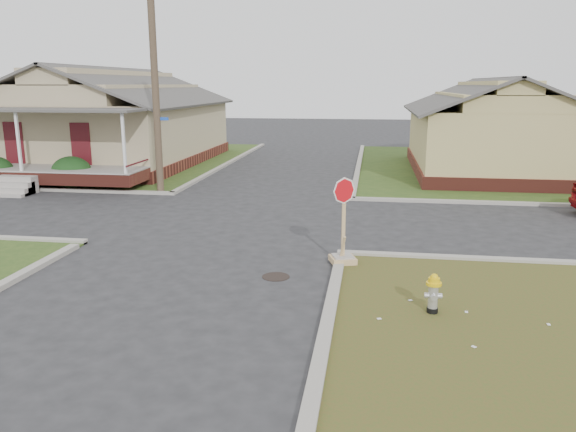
# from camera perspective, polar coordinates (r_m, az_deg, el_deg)

# --- Properties ---
(ground) EXTENTS (120.00, 120.00, 0.00)m
(ground) POSITION_cam_1_polar(r_m,az_deg,el_deg) (14.02, -9.82, -4.99)
(ground) COLOR #262629
(ground) RESTS_ON ground
(verge_far_left) EXTENTS (19.00, 19.00, 0.05)m
(verge_far_left) POSITION_cam_1_polar(r_m,az_deg,el_deg) (35.43, -20.84, 5.40)
(verge_far_left) COLOR #2C4719
(verge_far_left) RESTS_ON ground
(curbs) EXTENTS (80.00, 40.00, 0.12)m
(curbs) POSITION_cam_1_polar(r_m,az_deg,el_deg) (18.64, -5.03, -0.26)
(curbs) COLOR #9D988E
(curbs) RESTS_ON ground
(manhole) EXTENTS (0.64, 0.64, 0.01)m
(manhole) POSITION_cam_1_polar(r_m,az_deg,el_deg) (13.04, -1.25, -6.18)
(manhole) COLOR black
(manhole) RESTS_ON ground
(corner_house) EXTENTS (10.10, 15.50, 5.30)m
(corner_house) POSITION_cam_1_polar(r_m,az_deg,el_deg) (32.67, -17.64, 9.03)
(corner_house) COLOR maroon
(corner_house) RESTS_ON ground
(side_house_yellow) EXTENTS (7.60, 11.60, 4.70)m
(side_house_yellow) POSITION_cam_1_polar(r_m,az_deg,el_deg) (29.74, 19.80, 8.34)
(side_house_yellow) COLOR maroon
(side_house_yellow) RESTS_ON ground
(utility_pole) EXTENTS (1.80, 0.28, 9.00)m
(utility_pole) POSITION_cam_1_polar(r_m,az_deg,el_deg) (23.14, -13.39, 13.70)
(utility_pole) COLOR #402F24
(utility_pole) RESTS_ON ground
(fire_hydrant) EXTENTS (0.29, 0.29, 0.79)m
(fire_hydrant) POSITION_cam_1_polar(r_m,az_deg,el_deg) (11.17, 14.55, -7.41)
(fire_hydrant) COLOR black
(fire_hydrant) RESTS_ON ground
(stop_sign) EXTENTS (0.61, 0.59, 2.13)m
(stop_sign) POSITION_cam_1_polar(r_m,az_deg,el_deg) (13.83, 5.61, -2.90)
(stop_sign) COLOR tan
(stop_sign) RESTS_ON ground
(hedge_right) EXTENTS (1.60, 1.31, 1.22)m
(hedge_right) POSITION_cam_1_polar(r_m,az_deg,el_deg) (25.84, -21.13, 4.18)
(hedge_right) COLOR #193C16
(hedge_right) RESTS_ON verge_far_left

